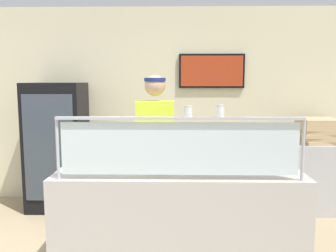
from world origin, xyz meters
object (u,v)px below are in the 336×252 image
(pizza_server, at_px, (162,164))
(parmesan_shaker, at_px, (188,112))
(drink_fridge, at_px, (57,146))
(pizza_box_stack, at_px, (319,131))
(pizza_tray, at_px, (162,166))
(worker_figure, at_px, (156,149))
(pepper_flake_shaker, at_px, (220,112))

(pizza_server, xyz_separation_m, parmesan_shaker, (0.21, -0.35, 0.48))
(drink_fridge, xyz_separation_m, pizza_box_stack, (3.41, -0.04, 0.22))
(parmesan_shaker, bearing_deg, pizza_tray, 119.28)
(pizza_server, height_order, pizza_box_stack, pizza_box_stack)
(parmesan_shaker, xyz_separation_m, worker_figure, (-0.29, 0.91, -0.47))
(pizza_tray, distance_m, pepper_flake_shaker, 0.77)
(worker_figure, distance_m, pizza_box_stack, 2.27)
(pizza_tray, bearing_deg, pepper_flake_shaker, -39.73)
(pizza_server, xyz_separation_m, pizza_box_stack, (1.96, 1.56, 0.07))
(pizza_server, relative_size, worker_figure, 0.16)
(pizza_box_stack, bearing_deg, pizza_server, -141.41)
(pizza_server, height_order, worker_figure, worker_figure)
(parmesan_shaker, height_order, pizza_box_stack, parmesan_shaker)
(parmesan_shaker, relative_size, worker_figure, 0.05)
(pizza_tray, bearing_deg, worker_figure, 99.27)
(pepper_flake_shaker, distance_m, pizza_box_stack, 2.47)
(worker_figure, xyz_separation_m, pizza_box_stack, (2.04, 1.00, 0.05))
(drink_fridge, bearing_deg, pepper_flake_shaker, -45.85)
(pepper_flake_shaker, bearing_deg, pizza_tray, 140.27)
(drink_fridge, bearing_deg, parmesan_shaker, -49.65)
(pepper_flake_shaker, bearing_deg, parmesan_shaker, 180.00)
(parmesan_shaker, distance_m, worker_figure, 1.06)
(pizza_box_stack, bearing_deg, parmesan_shaker, -132.45)
(pizza_tray, relative_size, worker_figure, 0.25)
(worker_figure, bearing_deg, parmesan_shaker, -72.02)
(pizza_tray, relative_size, pizza_box_stack, 0.88)
(worker_figure, xyz_separation_m, drink_fridge, (-1.36, 1.05, -0.17))
(pepper_flake_shaker, relative_size, pizza_box_stack, 0.18)
(worker_figure, bearing_deg, drink_fridge, 142.52)
(worker_figure, bearing_deg, pepper_flake_shaker, -59.65)
(pizza_tray, relative_size, drink_fridge, 0.27)
(parmesan_shaker, distance_m, drink_fridge, 2.64)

